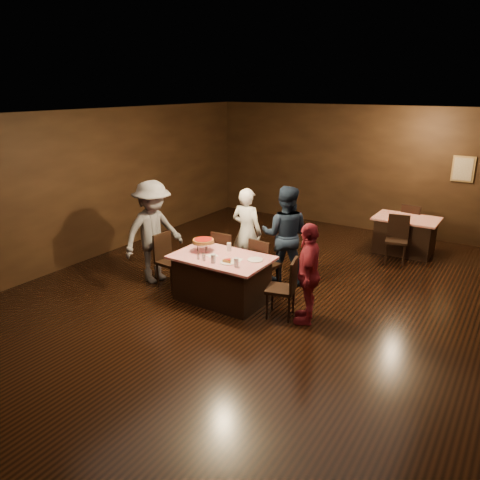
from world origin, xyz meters
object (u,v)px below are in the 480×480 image
object	(u,v)px
diner_red_shirt	(308,273)
pizza_stand	(203,241)
diner_navy_hoodie	(285,235)
glass_front_right	(236,262)
chair_far_left	(227,256)
diner_grey_knit	(153,232)
chair_end_left	(171,261)
plate_empty	(255,260)
chair_back_near	(397,240)
chair_end_right	(281,288)
chair_far_right	(265,264)
back_table	(405,235)
main_table	(222,278)
glass_front_left	(213,259)
diner_white_jacket	(247,232)
chair_back_far	(412,224)
glass_back	(229,247)

from	to	relation	value
diner_red_shirt	pizza_stand	xyz separation A→B (m)	(-1.91, -0.03, 0.17)
diner_navy_hoodie	glass_front_right	world-z (taller)	diner_navy_hoodie
chair_far_left	diner_grey_knit	xyz separation A→B (m)	(-1.10, -0.72, 0.46)
chair_end_left	diner_grey_knit	xyz separation A→B (m)	(-0.40, 0.03, 0.46)
diner_navy_hoodie	plate_empty	size ratio (longest dim) A/B	7.12
chair_end_left	glass_front_right	bearing A→B (deg)	-94.74
chair_far_left	chair_back_near	distance (m)	3.52
glass_front_right	chair_end_left	bearing A→B (deg)	170.84
diner_navy_hoodie	chair_end_right	bearing A→B (deg)	95.71
chair_back_near	chair_far_right	bearing A→B (deg)	-132.13
back_table	diner_red_shirt	xyz separation A→B (m)	(-0.46, -3.97, 0.39)
chair_end_left	diner_navy_hoodie	size ratio (longest dim) A/B	0.53
diner_red_shirt	back_table	bearing A→B (deg)	153.41
glass_front_right	main_table	bearing A→B (deg)	150.95
chair_back_near	glass_front_left	xyz separation A→B (m)	(-1.92, -3.65, 0.37)
pizza_stand	diner_white_jacket	bearing A→B (deg)	82.73
chair_back_far	back_table	bearing A→B (deg)	96.72
chair_far_right	chair_back_far	xyz separation A→B (m)	(1.57, 3.90, 0.00)
diner_white_jacket	pizza_stand	size ratio (longest dim) A/B	4.38
chair_back_far	glass_back	world-z (taller)	chair_back_far
chair_back_far	glass_front_right	xyz separation A→B (m)	(-1.52, -4.90, 0.37)
chair_end_right	diner_red_shirt	distance (m)	0.51
chair_end_right	chair_back_near	size ratio (longest dim) A/B	1.00
chair_far_left	chair_back_far	size ratio (longest dim) A/B	1.00
chair_end_right	chair_end_left	bearing A→B (deg)	-104.54
glass_front_left	chair_far_right	bearing A→B (deg)	71.57
chair_end_right	pizza_stand	size ratio (longest dim) A/B	2.50
diner_navy_hoodie	glass_front_left	distance (m)	1.63
main_table	glass_front_left	xyz separation A→B (m)	(0.05, -0.30, 0.46)
main_table	chair_back_near	bearing A→B (deg)	59.51
chair_back_near	diner_red_shirt	distance (m)	3.31
chair_end_left	chair_back_near	xyz separation A→B (m)	(3.07, 3.35, 0.00)
back_table	diner_grey_knit	distance (m)	5.34
chair_far_left	diner_white_jacket	xyz separation A→B (m)	(0.15, 0.45, 0.36)
chair_end_left	back_table	bearing A→B (deg)	-32.76
glass_back	chair_far_right	bearing A→B (deg)	45.00
chair_back_far	glass_front_left	distance (m)	5.32
chair_back_far	plate_empty	bearing A→B (deg)	79.18
main_table	chair_back_far	xyz separation A→B (m)	(1.97, 4.65, 0.09)
chair_far_right	chair_back_far	size ratio (longest dim) A/B	1.00
chair_far_left	glass_front_left	size ratio (longest dim) A/B	6.79
chair_end_left	diner_navy_hoodie	bearing A→B (deg)	-47.54
chair_far_left	chair_back_far	xyz separation A→B (m)	(2.37, 3.90, 0.00)
chair_end_left	main_table	bearing A→B (deg)	-85.57
chair_far_left	glass_front_right	bearing A→B (deg)	128.18
diner_grey_knit	diner_red_shirt	xyz separation A→B (m)	(3.00, 0.06, -0.15)
plate_empty	chair_far_left	bearing A→B (deg)	147.72
chair_end_right	diner_navy_hoodie	xyz separation A→B (m)	(-0.59, 1.26, 0.41)
glass_front_left	back_table	bearing A→B (deg)	66.16
chair_far_right	diner_red_shirt	bearing A→B (deg)	154.91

